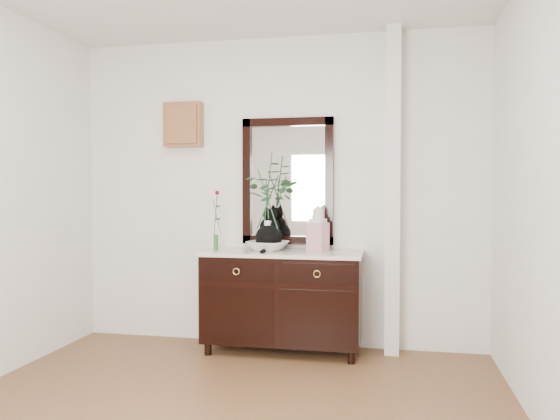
% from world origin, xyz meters
% --- Properties ---
extents(wall_back, '(3.60, 0.04, 2.70)m').
position_xyz_m(wall_back, '(0.00, 1.98, 1.35)').
color(wall_back, silver).
rests_on(wall_back, ground).
extents(pilaster, '(0.12, 0.20, 2.70)m').
position_xyz_m(pilaster, '(1.00, 1.90, 1.35)').
color(pilaster, silver).
rests_on(pilaster, ground).
extents(sideboard, '(1.33, 0.52, 0.82)m').
position_xyz_m(sideboard, '(0.10, 1.73, 0.47)').
color(sideboard, black).
rests_on(sideboard, ground).
extents(wall_mirror, '(0.80, 0.06, 1.10)m').
position_xyz_m(wall_mirror, '(0.10, 1.97, 1.44)').
color(wall_mirror, black).
rests_on(wall_mirror, wall_back).
extents(key_cabinet, '(0.35, 0.10, 0.40)m').
position_xyz_m(key_cabinet, '(-0.85, 1.94, 1.95)').
color(key_cabinet, brown).
rests_on(key_cabinet, wall_back).
extents(cat, '(0.27, 0.33, 0.37)m').
position_xyz_m(cat, '(-0.03, 1.77, 1.03)').
color(cat, black).
rests_on(cat, sideboard).
extents(lotus_bowl, '(0.42, 0.42, 0.08)m').
position_xyz_m(lotus_bowl, '(-0.03, 1.76, 0.89)').
color(lotus_bowl, silver).
rests_on(lotus_bowl, sideboard).
extents(vase_branches, '(0.48, 0.48, 0.82)m').
position_xyz_m(vase_branches, '(-0.03, 1.76, 1.28)').
color(vase_branches, silver).
rests_on(vase_branches, lotus_bowl).
extents(bud_vase_rose, '(0.07, 0.07, 0.52)m').
position_xyz_m(bud_vase_rose, '(-0.47, 1.70, 1.11)').
color(bud_vase_rose, '#2E652C').
rests_on(bud_vase_rose, sideboard).
extents(ginger_jar, '(0.18, 0.18, 0.39)m').
position_xyz_m(ginger_jar, '(0.39, 1.76, 1.04)').
color(ginger_jar, white).
rests_on(ginger_jar, sideboard).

